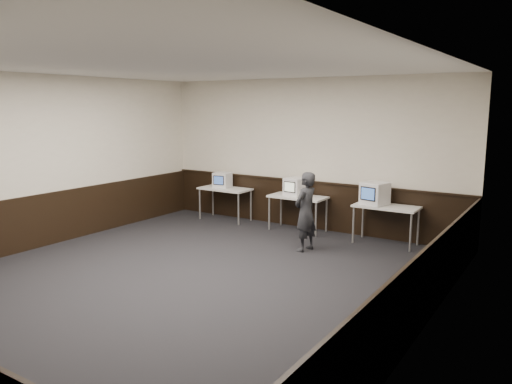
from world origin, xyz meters
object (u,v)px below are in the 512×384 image
at_px(desk_right, 386,209).
at_px(emac_center, 295,187).
at_px(desk_center, 298,199).
at_px(desk_left, 225,191).
at_px(person, 306,212).
at_px(emac_left, 222,180).
at_px(emac_right, 375,193).

height_order(desk_right, emac_center, emac_center).
height_order(desk_center, desk_right, same).
xyz_separation_m(desk_left, person, (2.71, -1.22, 0.05)).
bearing_deg(desk_left, desk_center, 0.00).
relative_size(desk_center, emac_left, 2.83).
bearing_deg(emac_center, emac_right, 4.65).
relative_size(emac_right, person, 0.37).
bearing_deg(emac_left, desk_right, -9.44).
xyz_separation_m(desk_center, emac_center, (-0.08, 0.01, 0.26)).
bearing_deg(emac_left, emac_right, -9.82).
bearing_deg(emac_right, emac_left, -167.08).
relative_size(desk_left, desk_center, 1.00).
height_order(desk_left, emac_left, emac_left).
height_order(emac_left, person, person).
height_order(desk_center, emac_right, emac_right).
bearing_deg(emac_left, person, -33.03).
distance_m(desk_left, emac_right, 3.58).
bearing_deg(desk_left, emac_right, -0.37).
height_order(emac_left, emac_center, emac_center).
height_order(desk_center, emac_center, emac_center).
height_order(desk_right, emac_left, emac_left).
relative_size(desk_left, emac_right, 2.20).
bearing_deg(desk_left, emac_left, 166.27).
bearing_deg(emac_right, desk_left, -166.75).
bearing_deg(emac_center, emac_left, -174.41).
xyz_separation_m(desk_right, emac_left, (-3.89, 0.02, 0.25)).
relative_size(desk_right, emac_right, 2.20).
distance_m(desk_right, emac_right, 0.37).
bearing_deg(emac_center, desk_right, 5.45).
distance_m(desk_center, desk_right, 1.90).
xyz_separation_m(desk_center, emac_right, (1.67, -0.02, 0.29)).
relative_size(desk_left, emac_center, 2.74).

